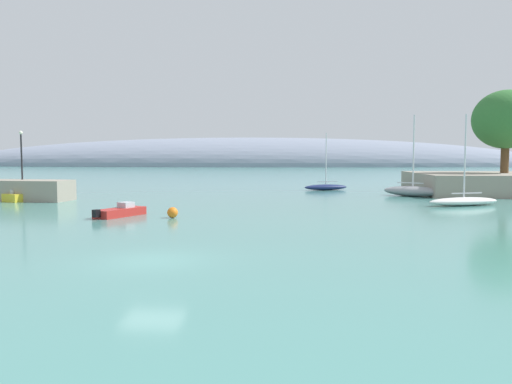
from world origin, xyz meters
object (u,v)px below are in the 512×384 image
Objects in this scene: tree_clump_shore at (506,120)px; motorboat_red_alongside_breakwater at (120,212)px; sailboat_grey_mid_mooring at (413,191)px; sailboat_navy_outer_mooring at (326,187)px; motorboat_yellow_foreground at (11,197)px; mooring_buoy_orange at (173,213)px; sailboat_white_near_shore at (464,201)px; harbor_lamp_post at (21,150)px.

tree_clump_shore is 2.23× the size of motorboat_red_alongside_breakwater.
sailboat_grey_mid_mooring reaches higher than sailboat_navy_outer_mooring.
motorboat_yellow_foreground is at bearing 78.90° from motorboat_red_alongside_breakwater.
sailboat_grey_mid_mooring is at bearing 39.25° from motorboat_yellow_foreground.
tree_clump_shore is 54.56m from motorboat_yellow_foreground.
sailboat_grey_mid_mooring is 32.01m from motorboat_red_alongside_breakwater.
mooring_buoy_orange is at bearing -102.60° from sailboat_grey_mid_mooring.
sailboat_white_near_shore is 42.04m from motorboat_yellow_foreground.
sailboat_white_near_shore reaches higher than sailboat_navy_outer_mooring.
motorboat_red_alongside_breakwater is (-16.71, -28.76, -0.09)m from sailboat_navy_outer_mooring.
harbor_lamp_post is (-51.77, -12.73, -3.66)m from tree_clump_shore.
motorboat_yellow_foreground is 4.86m from harbor_lamp_post.
motorboat_yellow_foreground is at bearing -21.52° from sailboat_white_near_shore.
sailboat_white_near_shore reaches higher than motorboat_yellow_foreground.
mooring_buoy_orange is 23.22m from harbor_lamp_post.
sailboat_white_near_shore is at bearing -4.14° from harbor_lamp_post.
mooring_buoy_orange is (-12.70, -29.44, -0.05)m from sailboat_navy_outer_mooring.
sailboat_grey_mid_mooring is 2.00× the size of motorboat_red_alongside_breakwater.
sailboat_navy_outer_mooring is 9.62× the size of mooring_buoy_orange.
motorboat_yellow_foreground is at bearing -164.36° from tree_clump_shore.
sailboat_navy_outer_mooring is (-8.67, 9.25, -0.19)m from sailboat_grey_mid_mooring.
mooring_buoy_orange is (-33.32, -26.07, -8.22)m from tree_clump_shore.
tree_clump_shore is 1.11× the size of sailboat_grey_mid_mooring.
mooring_buoy_orange is at bearing -4.71° from motorboat_yellow_foreground.
tree_clump_shore reaches higher than mooring_buoy_orange.
motorboat_yellow_foreground is (-51.95, -14.54, -8.17)m from tree_clump_shore.
motorboat_yellow_foreground is 5.80× the size of mooring_buoy_orange.
sailboat_grey_mid_mooring is at bearing 114.19° from sailboat_navy_outer_mooring.
tree_clump_shore is at bearing 60.24° from sailboat_grey_mid_mooring.
sailboat_white_near_shore is 10.56× the size of mooring_buoy_orange.
harbor_lamp_post is at bearing 8.37° from sailboat_navy_outer_mooring.
motorboat_yellow_foreground is 1.00× the size of motorboat_red_alongside_breakwater.
harbor_lamp_post is at bearing 74.23° from motorboat_red_alongside_breakwater.
sailboat_grey_mid_mooring is 12.68m from sailboat_navy_outer_mooring.
mooring_buoy_orange is (4.01, -0.68, 0.04)m from motorboat_red_alongside_breakwater.
tree_clump_shore reaches higher than motorboat_red_alongside_breakwater.
harbor_lamp_post is (-18.45, 13.34, 4.56)m from mooring_buoy_orange.
tree_clump_shore is at bearing -30.30° from motorboat_red_alongside_breakwater.
harbor_lamp_post is at bearing 144.14° from mooring_buoy_orange.
motorboat_yellow_foreground reaches higher than mooring_buoy_orange.
harbor_lamp_post is (0.18, 1.81, 4.51)m from motorboat_yellow_foreground.
sailboat_grey_mid_mooring is at bearing -26.97° from motorboat_red_alongside_breakwater.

